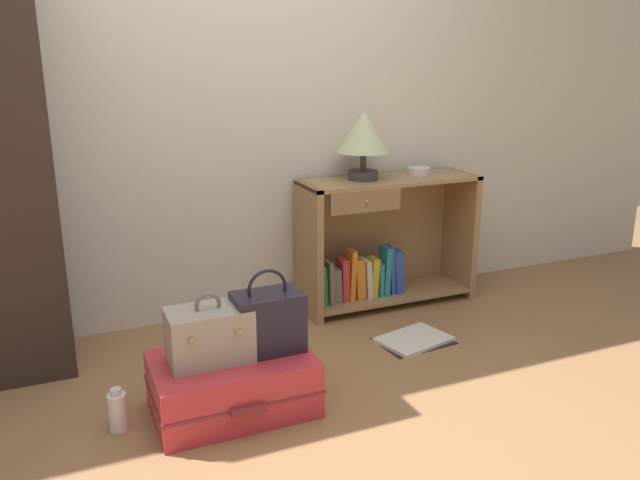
% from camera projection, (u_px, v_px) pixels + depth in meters
% --- Properties ---
extents(ground_plane, '(9.00, 9.00, 0.00)m').
position_uv_depth(ground_plane, '(328.00, 451.00, 2.37)').
color(ground_plane, '#9E7047').
extents(back_wall, '(6.40, 0.10, 2.60)m').
position_uv_depth(back_wall, '(213.00, 81.00, 3.34)').
color(back_wall, silver).
rests_on(back_wall, ground_plane).
extents(bookshelf, '(1.05, 0.36, 0.76)m').
position_uv_depth(bookshelf, '(380.00, 244.00, 3.74)').
color(bookshelf, '#A37A51').
rests_on(bookshelf, ground_plane).
extents(table_lamp, '(0.30, 0.30, 0.38)m').
position_uv_depth(table_lamp, '(364.00, 135.00, 3.52)').
color(table_lamp, '#3D3838').
rests_on(table_lamp, bookshelf).
extents(bowl, '(0.13, 0.13, 0.04)m').
position_uv_depth(bowl, '(419.00, 171.00, 3.74)').
color(bowl, silver).
rests_on(bowl, bookshelf).
extents(suitcase_large, '(0.66, 0.45, 0.24)m').
position_uv_depth(suitcase_large, '(233.00, 384.00, 2.62)').
color(suitcase_large, '#D1333D').
rests_on(suitcase_large, ground_plane).
extents(train_case, '(0.33, 0.21, 0.29)m').
position_uv_depth(train_case, '(209.00, 335.00, 2.54)').
color(train_case, '#A89E8E').
rests_on(train_case, suitcase_large).
extents(handbag, '(0.28, 0.18, 0.36)m').
position_uv_depth(handbag, '(268.00, 321.00, 2.62)').
color(handbag, '#231E2D').
rests_on(handbag, suitcase_large).
extents(bottle, '(0.07, 0.07, 0.18)m').
position_uv_depth(bottle, '(118.00, 411.00, 2.49)').
color(bottle, white).
rests_on(bottle, ground_plane).
extents(open_book_on_floor, '(0.40, 0.33, 0.02)m').
position_uv_depth(open_book_on_floor, '(414.00, 340.00, 3.29)').
color(open_book_on_floor, white).
rests_on(open_book_on_floor, ground_plane).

